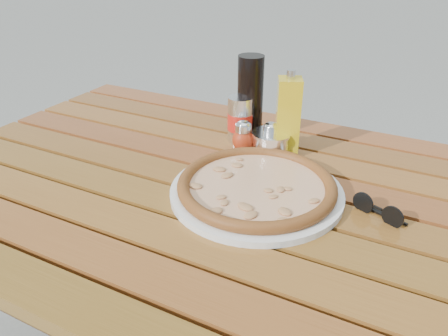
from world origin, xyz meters
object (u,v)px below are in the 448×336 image
at_px(table, 220,213).
at_px(sunglasses, 378,210).
at_px(pepper_shaker, 243,137).
at_px(olive_oil_cruet, 288,117).
at_px(oregano_shaker, 271,139).
at_px(soda_can, 240,120).
at_px(plate, 256,192).
at_px(dark_bottle, 250,99).
at_px(pizza, 257,185).
at_px(parmesan_tin, 271,143).

bearing_deg(table, sunglasses, 4.61).
height_order(pepper_shaker, olive_oil_cruet, olive_oil_cruet).
distance_m(oregano_shaker, soda_can, 0.10).
bearing_deg(plate, oregano_shaker, 103.78).
relative_size(pepper_shaker, dark_bottle, 0.37).
distance_m(table, dark_bottle, 0.32).
xyz_separation_m(pizza, pepper_shaker, (-0.11, 0.18, 0.02)).
bearing_deg(parmesan_tin, pizza, -76.96).
relative_size(table, dark_bottle, 6.36).
relative_size(pepper_shaker, sunglasses, 0.75).
height_order(soda_can, sunglasses, soda_can).
bearing_deg(olive_oil_cruet, soda_can, 173.23).
height_order(plate, soda_can, soda_can).
relative_size(oregano_shaker, sunglasses, 0.75).
bearing_deg(table, parmesan_tin, 76.51).
bearing_deg(parmesan_tin, plate, -76.96).
relative_size(table, plate, 3.89).
xyz_separation_m(table, pizza, (0.09, -0.00, 0.10)).
height_order(pizza, parmesan_tin, parmesan_tin).
relative_size(pizza, pepper_shaker, 5.15).
height_order(plate, oregano_shaker, oregano_shaker).
bearing_deg(soda_can, pepper_shaker, -58.29).
bearing_deg(table, pepper_shaker, 98.17).
height_order(pepper_shaker, dark_bottle, dark_bottle).
bearing_deg(parmesan_tin, soda_can, 158.27).
distance_m(oregano_shaker, parmesan_tin, 0.01).
xyz_separation_m(soda_can, parmesan_tin, (0.10, -0.04, -0.03)).
height_order(pizza, sunglasses, sunglasses).
bearing_deg(plate, sunglasses, 7.29).
height_order(oregano_shaker, olive_oil_cruet, olive_oil_cruet).
bearing_deg(olive_oil_cruet, oregano_shaker, -154.34).
bearing_deg(soda_can, pizza, -57.58).
height_order(plate, sunglasses, sunglasses).
bearing_deg(parmesan_tin, pepper_shaker, -169.38).
height_order(pizza, olive_oil_cruet, olive_oil_cruet).
bearing_deg(parmesan_tin, oregano_shaker, 118.49).
height_order(olive_oil_cruet, parmesan_tin, olive_oil_cruet).
bearing_deg(pizza, pepper_shaker, 122.64).
distance_m(pizza, olive_oil_cruet, 0.23).
bearing_deg(table, oregano_shaker, 78.42).
bearing_deg(sunglasses, oregano_shaker, 172.51).
bearing_deg(sunglasses, parmesan_tin, 173.42).
distance_m(soda_can, sunglasses, 0.44).
distance_m(olive_oil_cruet, parmesan_tin, 0.08).
xyz_separation_m(table, olive_oil_cruet, (0.07, 0.21, 0.17)).
height_order(table, plate, plate).
xyz_separation_m(plate, soda_can, (-0.15, 0.23, 0.05)).
xyz_separation_m(oregano_shaker, dark_bottle, (-0.08, 0.06, 0.07)).
relative_size(table, olive_oil_cruet, 6.67).
relative_size(pizza, oregano_shaker, 5.15).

